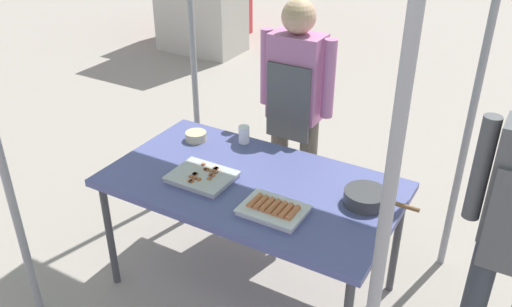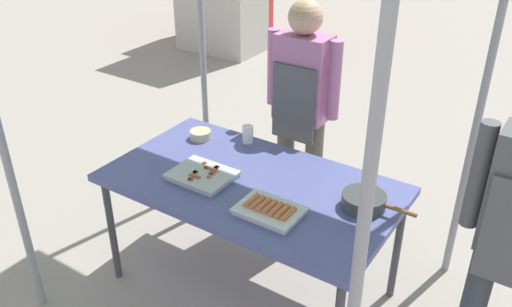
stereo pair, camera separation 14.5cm
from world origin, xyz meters
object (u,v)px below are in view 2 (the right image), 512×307
cooking_wok (364,201)px  vendor_woman (302,100)px  stall_table (251,189)px  tray_grilled_sausages (269,210)px  tray_meat_skewers (202,175)px  drink_cup_near_edge (248,134)px  condiment_bowl (200,135)px

cooking_wok → vendor_woman: size_ratio=0.25×
stall_table → tray_grilled_sausages: tray_grilled_sausages is taller
tray_grilled_sausages → tray_meat_skewers: tray_grilled_sausages is taller
drink_cup_near_edge → vendor_woman: 0.45m
condiment_bowl → drink_cup_near_edge: size_ratio=1.22×
stall_table → cooking_wok: 0.63m
tray_grilled_sausages → tray_meat_skewers: (-0.49, 0.08, -0.00)m
stall_table → vendor_woman: 0.82m
stall_table → cooking_wok: bearing=9.9°
stall_table → tray_grilled_sausages: 0.33m
stall_table → tray_grilled_sausages: (0.25, -0.20, 0.07)m
stall_table → vendor_woman: bearing=99.1°
tray_meat_skewers → drink_cup_near_edge: size_ratio=3.11×
tray_grilled_sausages → drink_cup_near_edge: (-0.52, 0.57, 0.03)m
condiment_bowl → tray_grilled_sausages: bearing=-29.5°
tray_grilled_sausages → condiment_bowl: (-0.79, 0.45, 0.01)m
tray_grilled_sausages → cooking_wok: cooking_wok is taller
cooking_wok → drink_cup_near_edge: bearing=163.6°
cooking_wok → tray_meat_skewers: bearing=-165.2°
tray_grilled_sausages → stall_table: bearing=140.6°
tray_meat_skewers → condiment_bowl: size_ratio=2.56×
stall_table → drink_cup_near_edge: bearing=126.3°
vendor_woman → tray_grilled_sausages: bearing=110.8°
vendor_woman → stall_table: bearing=99.1°
condiment_bowl → vendor_woman: vendor_woman is taller
drink_cup_near_edge → tray_grilled_sausages: bearing=-47.9°
tray_grilled_sausages → condiment_bowl: size_ratio=2.43×
tray_grilled_sausages → cooking_wok: bearing=40.0°
stall_table → tray_meat_skewers: (-0.24, -0.12, 0.07)m
vendor_woman → condiment_bowl: bearing=51.4°
tray_meat_skewers → vendor_woman: size_ratio=0.22×
condiment_bowl → drink_cup_near_edge: drink_cup_near_edge is taller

